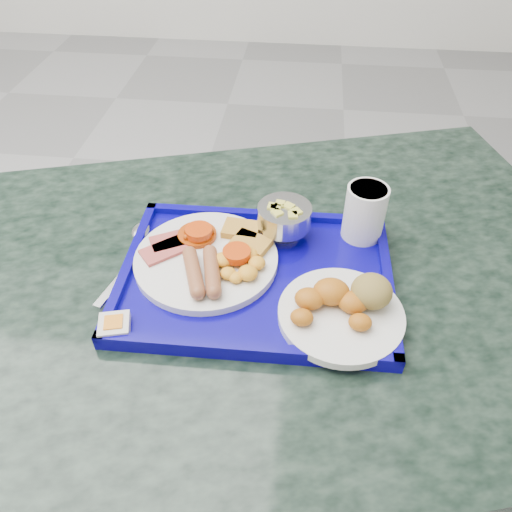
{
  "coord_description": "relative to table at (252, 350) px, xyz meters",
  "views": [
    {
      "loc": [
        1.13,
        -0.69,
        1.31
      ],
      "look_at": [
        1.07,
        -0.13,
        0.8
      ],
      "focal_mm": 35.0,
      "sensor_mm": 36.0,
      "label": 1
    }
  ],
  "objects": [
    {
      "name": "table",
      "position": [
        0.0,
        0.0,
        0.0
      ],
      "size": [
        1.37,
        1.11,
        0.74
      ],
      "rotation": [
        0.0,
        0.0,
        0.3
      ],
      "color": "gray",
      "rests_on": "floor"
    },
    {
      "name": "tray",
      "position": [
        0.01,
        -0.01,
        0.2
      ],
      "size": [
        0.43,
        0.32,
        0.03
      ],
      "rotation": [
        0.0,
        0.0,
        0.02
      ],
      "color": "#090285",
      "rests_on": "table"
    },
    {
      "name": "main_plate",
      "position": [
        -0.07,
        0.01,
        0.22
      ],
      "size": [
        0.23,
        0.23,
        0.04
      ],
      "rotation": [
        0.0,
        0.0,
        0.2
      ],
      "color": "silver",
      "rests_on": "tray"
    },
    {
      "name": "bread_plate",
      "position": [
        0.14,
        -0.07,
        0.22
      ],
      "size": [
        0.18,
        0.18,
        0.06
      ],
      "rotation": [
        0.0,
        0.0,
        -0.14
      ],
      "color": "silver",
      "rests_on": "tray"
    },
    {
      "name": "fruit_bowl",
      "position": [
        0.04,
        0.09,
        0.25
      ],
      "size": [
        0.09,
        0.09,
        0.06
      ],
      "color": "#B1B1B3",
      "rests_on": "tray"
    },
    {
      "name": "juice_cup",
      "position": [
        0.18,
        0.11,
        0.26
      ],
      "size": [
        0.07,
        0.07,
        0.1
      ],
      "color": "white",
      "rests_on": "tray"
    },
    {
      "name": "spoon",
      "position": [
        -0.2,
        0.05,
        0.21
      ],
      "size": [
        0.03,
        0.18,
        0.01
      ],
      "rotation": [
        0.0,
        0.0,
        -0.01
      ],
      "color": "#B1B1B3",
      "rests_on": "tray"
    },
    {
      "name": "knife",
      "position": [
        -0.19,
        -0.01,
        0.21
      ],
      "size": [
        0.06,
        0.18,
        0.0
      ],
      "primitive_type": "cube",
      "rotation": [
        0.0,
        0.0,
        -0.26
      ],
      "color": "#B1B1B3",
      "rests_on": "tray"
    },
    {
      "name": "jam_packet",
      "position": [
        -0.18,
        -0.14,
        0.21
      ],
      "size": [
        0.05,
        0.05,
        0.02
      ],
      "rotation": [
        0.0,
        0.0,
        0.25
      ],
      "color": "silver",
      "rests_on": "tray"
    }
  ]
}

